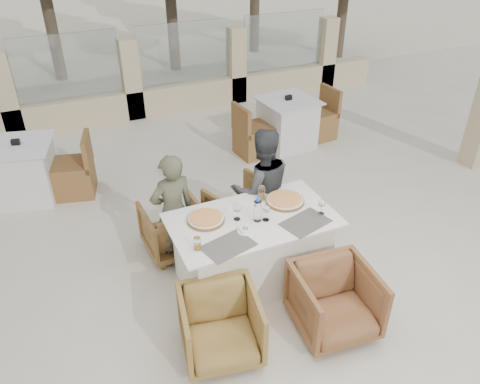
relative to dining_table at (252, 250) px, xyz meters
name	(u,v)px	position (x,y,z in m)	size (l,w,h in m)	color
ground	(244,286)	(-0.11, -0.06, -0.39)	(80.00, 80.00, 0.00)	beige
sand_patch	(72,17)	(-0.11, 13.94, -0.38)	(30.00, 16.00, 0.01)	beige
perimeter_wall_far	(130,74)	(-0.11, 4.74, 0.42)	(10.00, 0.34, 1.60)	beige
dining_table	(252,250)	(0.00, 0.00, 0.00)	(1.60, 0.90, 0.77)	white
placemat_near_left	(228,246)	(-0.37, -0.29, 0.39)	(0.45, 0.30, 0.00)	#615B53
placemat_near_right	(305,223)	(0.43, -0.26, 0.39)	(0.45, 0.30, 0.00)	#5C574E
pizza_left	(206,219)	(-0.42, 0.15, 0.41)	(0.36, 0.36, 0.05)	#E6581F
pizza_right	(285,200)	(0.42, 0.13, 0.41)	(0.39, 0.39, 0.05)	#DB5B1D
water_bottle	(258,209)	(0.03, -0.04, 0.51)	(0.07, 0.07, 0.25)	silver
wine_glass_centre	(237,211)	(-0.14, 0.05, 0.48)	(0.08, 0.08, 0.18)	white
wine_glass_near	(266,212)	(0.11, -0.07, 0.48)	(0.08, 0.08, 0.18)	silver
wine_glass_corner	(322,206)	(0.64, -0.20, 0.48)	(0.08, 0.08, 0.18)	white
beer_glass_left	(197,244)	(-0.64, -0.22, 0.45)	(0.06, 0.06, 0.12)	orange
beer_glass_right	(262,193)	(0.23, 0.27, 0.46)	(0.07, 0.07, 0.15)	orange
olive_dish	(245,230)	(-0.15, -0.16, 0.41)	(0.11, 0.11, 0.04)	white
armchair_far_left	(173,228)	(-0.59, 0.80, -0.09)	(0.62, 0.64, 0.58)	olive
armchair_far_right	(245,213)	(0.24, 0.69, -0.05)	(0.72, 0.74, 0.67)	olive
armchair_near_left	(221,326)	(-0.63, -0.72, -0.08)	(0.65, 0.67, 0.61)	olive
armchair_near_right	(335,301)	(0.40, -0.88, -0.06)	(0.69, 0.71, 0.65)	brown
diner_left	(173,211)	(-0.62, 0.60, 0.26)	(0.47, 0.31, 1.30)	#52523B
diner_right	(262,189)	(0.36, 0.54, 0.32)	(0.68, 0.53, 1.41)	#3B3E41
bg_table_a	(24,171)	(-2.02, 2.64, 0.00)	(1.64, 0.82, 0.77)	silver
bg_table_b	(287,123)	(1.83, 2.61, 0.00)	(1.64, 0.82, 0.77)	silver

